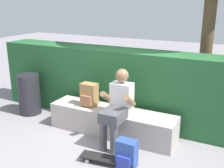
{
  "coord_description": "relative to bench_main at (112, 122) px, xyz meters",
  "views": [
    {
      "loc": [
        1.93,
        -3.34,
        2.21
      ],
      "look_at": [
        -0.08,
        0.59,
        0.85
      ],
      "focal_mm": 43.25,
      "sensor_mm": 36.0,
      "label": 1
    }
  ],
  "objects": [
    {
      "name": "backpack_on_bench",
      "position": [
        -0.44,
        -0.01,
        0.42
      ],
      "size": [
        0.28,
        0.23,
        0.4
      ],
      "color": "#A37A47",
      "rests_on": "bench_main"
    },
    {
      "name": "skateboard_near_person",
      "position": [
        0.36,
        -0.83,
        -0.15
      ],
      "size": [
        0.82,
        0.31,
        0.09
      ],
      "color": "black",
      "rests_on": "ground"
    },
    {
      "name": "person_skater",
      "position": [
        0.22,
        -0.22,
        0.42
      ],
      "size": [
        0.49,
        0.62,
        1.2
      ],
      "color": "white",
      "rests_on": "ground"
    },
    {
      "name": "trash_bin",
      "position": [
        -1.9,
        0.05,
        0.18
      ],
      "size": [
        0.44,
        0.44,
        0.81
      ],
      "color": "#232328",
      "rests_on": "ground"
    },
    {
      "name": "backpack_on_ground",
      "position": [
        0.63,
        -0.77,
        -0.03
      ],
      "size": [
        0.28,
        0.23,
        0.4
      ],
      "color": "#2D4C99",
      "rests_on": "ground"
    },
    {
      "name": "ground_plane",
      "position": [
        0.0,
        -0.42,
        -0.23
      ],
      "size": [
        24.0,
        24.0,
        0.0
      ],
      "primitive_type": "plane",
      "color": "gray"
    },
    {
      "name": "bench_main",
      "position": [
        0.0,
        0.0,
        0.0
      ],
      "size": [
        2.22,
        0.51,
        0.45
      ],
      "color": "#B0A59D",
      "rests_on": "ground"
    },
    {
      "name": "hedge_row",
      "position": [
        0.03,
        0.69,
        0.45
      ],
      "size": [
        5.6,
        0.61,
        1.36
      ],
      "color": "#24592F",
      "rests_on": "ground"
    }
  ]
}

